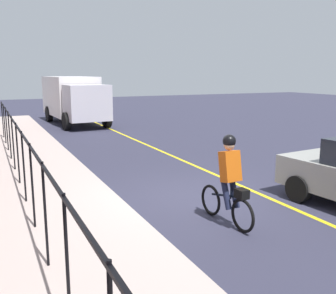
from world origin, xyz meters
TOP-DOWN VIEW (x-y plane):
  - ground_plane at (0.00, 0.00)m, footprint 80.00×80.00m
  - lane_line_centre at (0.00, -1.60)m, footprint 36.00×0.12m
  - sidewalk at (0.00, 3.40)m, footprint 40.00×3.20m
  - iron_fence at (1.00, 3.80)m, footprint 19.62×0.04m
  - cyclist_lead at (-1.77, 0.24)m, footprint 1.71×0.38m
  - box_truck_background at (15.32, -0.35)m, footprint 6.83×2.83m

SIDE VIEW (x-z plane):
  - ground_plane at x=0.00m, z-range 0.00..0.00m
  - lane_line_centre at x=0.00m, z-range 0.00..0.01m
  - sidewalk at x=0.00m, z-range 0.00..0.15m
  - cyclist_lead at x=-1.77m, z-range 0.00..1.82m
  - iron_fence at x=1.00m, z-range 0.51..2.11m
  - box_truck_background at x=15.32m, z-range 0.16..2.94m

